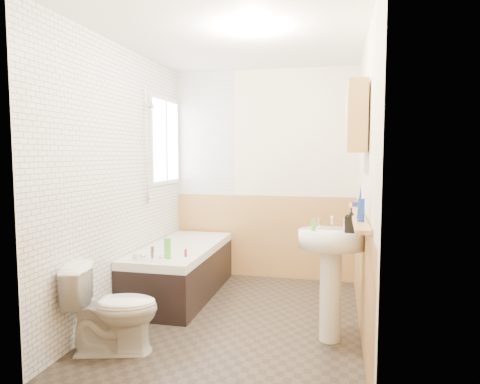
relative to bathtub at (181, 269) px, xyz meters
name	(u,v)px	position (x,y,z in m)	size (l,w,h in m)	color
floor	(236,319)	(0.73, -0.52, -0.28)	(2.80, 2.80, 0.00)	#2D251F
ceiling	(236,38)	(0.73, -0.52, 2.22)	(2.80, 2.80, 0.00)	white
wall_back	(263,175)	(0.73, 0.89, 0.97)	(2.20, 0.02, 2.50)	#F6EBCB
wall_front	(179,198)	(0.73, -1.93, 0.97)	(2.20, 0.02, 2.50)	#F6EBCB
wall_left	(122,181)	(-0.38, -0.52, 0.97)	(0.02, 2.80, 2.50)	#F6EBCB
wall_right	(366,184)	(1.84, -0.52, 0.97)	(0.02, 2.80, 2.50)	#F6EBCB
wainscot_right	(361,272)	(1.82, -0.52, 0.22)	(0.01, 2.80, 1.00)	tan
wainscot_front	(182,324)	(0.73, -1.91, 0.22)	(2.20, 0.01, 1.00)	tan
wainscot_back	(263,236)	(0.73, 0.86, 0.22)	(2.20, 0.01, 1.00)	tan
tile_cladding_left	(124,181)	(-0.36, -0.52, 0.97)	(0.01, 2.80, 2.50)	white
tile_return_back	(205,134)	(0.01, 0.86, 1.47)	(0.75, 0.01, 1.50)	white
window	(166,141)	(-0.33, 0.43, 1.37)	(0.03, 0.79, 0.99)	white
bathtub	(181,269)	(0.00, 0.00, 0.00)	(0.70, 1.62, 0.68)	black
shower_riser	(147,135)	(-0.31, -0.11, 1.41)	(0.10, 0.08, 1.21)	silver
toilet	(113,309)	(-0.03, -1.36, 0.05)	(0.38, 0.68, 0.67)	white
sink	(331,262)	(1.57, -0.79, 0.36)	(0.52, 0.42, 1.01)	white
pine_shelf	(358,215)	(1.77, -0.75, 0.74)	(0.10, 1.55, 0.03)	tan
medicine_cabinet	(356,118)	(1.74, -0.67, 1.50)	(0.15, 0.59, 0.54)	tan
foam_can	(361,210)	(1.77, -1.17, 0.83)	(0.05, 0.05, 0.16)	#19339E
green_bottle	(360,202)	(1.77, -1.04, 0.87)	(0.05, 0.05, 0.25)	#19339E
black_jar	(356,204)	(1.77, -0.27, 0.77)	(0.06, 0.06, 0.04)	navy
soap_bottle	(351,227)	(1.72, -0.85, 0.66)	(0.09, 0.19, 0.09)	black
clear_bottle	(313,225)	(1.43, -0.85, 0.66)	(0.03, 0.03, 0.09)	#59C647
blue_gel	(168,248)	(0.10, -0.60, 0.36)	(0.05, 0.03, 0.20)	#59C647
cream_jar	(137,256)	(-0.18, -0.65, 0.28)	(0.08, 0.08, 0.05)	silver
orange_bottle	(186,253)	(0.23, -0.48, 0.29)	(0.02, 0.02, 0.07)	maroon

